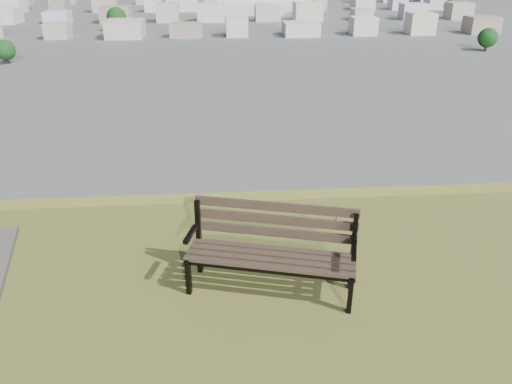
{
  "coord_description": "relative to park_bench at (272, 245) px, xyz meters",
  "views": [
    {
      "loc": [
        0.76,
        -2.91,
        28.44
      ],
      "look_at": [
        1.28,
        3.69,
        25.3
      ],
      "focal_mm": 35.0,
      "sensor_mm": 36.0,
      "label": 1
    }
  ],
  "objects": [
    {
      "name": "city_trees",
      "position": [
        -27.7,
        317.21,
        -20.71
      ],
      "size": [
        406.52,
        387.2,
        9.98
      ],
      "color": "#302318",
      "rests_on": "ground"
    },
    {
      "name": "park_bench",
      "position": [
        0.0,
        0.0,
        0.0
      ],
      "size": [
        1.93,
        1.06,
        0.97
      ],
      "rotation": [
        0.0,
        0.0,
        -0.27
      ],
      "color": "#3F3024",
      "rests_on": "hilltop_mesa"
    },
    {
      "name": "arena",
      "position": [
        27.21,
        280.71,
        -20.68
      ],
      "size": [
        51.76,
        29.06,
        20.63
      ],
      "rotation": [
        0.0,
        0.0,
        -0.18
      ],
      "color": "silver",
      "rests_on": "ground"
    }
  ]
}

